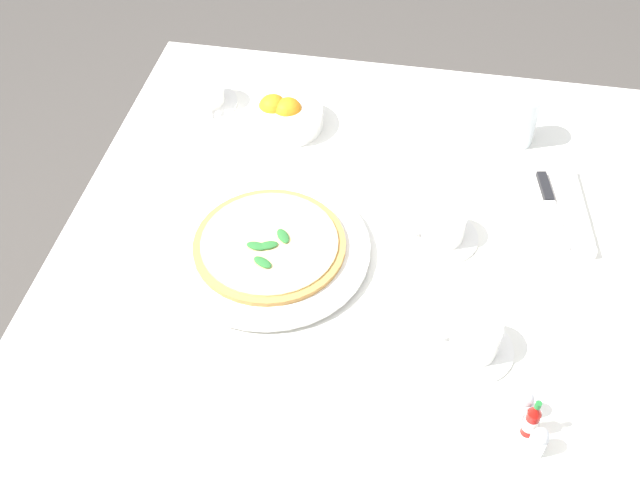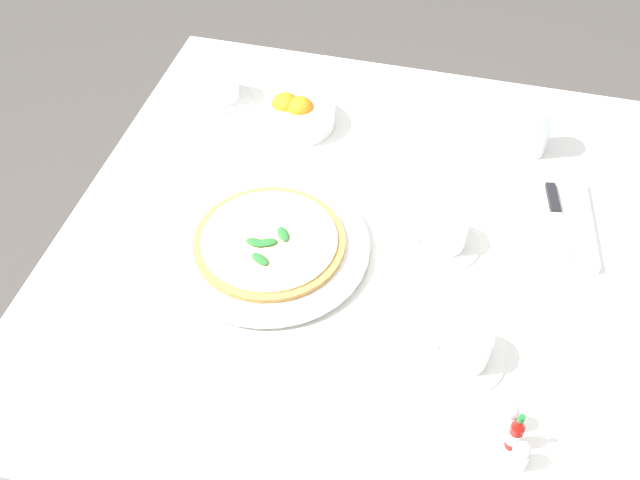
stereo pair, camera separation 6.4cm
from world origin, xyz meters
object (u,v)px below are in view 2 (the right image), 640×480
(napkin_folded, at_px, (555,222))
(hot_sauce_bottle, at_px, (515,434))
(coffee_cup_near_right, at_px, (445,234))
(citrus_bowl, at_px, (297,113))
(dinner_knife, at_px, (557,218))
(pizza_plate, at_px, (270,246))
(water_glass_far_left, at_px, (533,132))
(pizza, at_px, (269,241))
(coffee_cup_right_edge, at_px, (466,348))
(salt_shaker, at_px, (520,456))
(coffee_cup_left_edge, at_px, (221,87))
(pepper_shaker, at_px, (509,418))

(napkin_folded, height_order, hot_sauce_bottle, hot_sauce_bottle)
(coffee_cup_near_right, relative_size, hot_sauce_bottle, 1.58)
(napkin_folded, relative_size, citrus_bowl, 1.57)
(coffee_cup_near_right, relative_size, citrus_bowl, 0.88)
(dinner_knife, relative_size, citrus_bowl, 1.30)
(citrus_bowl, bearing_deg, dinner_knife, 72.20)
(pizza_plate, xyz_separation_m, citrus_bowl, (-0.35, -0.05, 0.02))
(pizza_plate, height_order, water_glass_far_left, water_glass_far_left)
(pizza, distance_m, coffee_cup_right_edge, 0.39)
(citrus_bowl, relative_size, salt_shaker, 2.67)
(pizza_plate, xyz_separation_m, coffee_cup_near_right, (-0.09, 0.30, 0.02))
(pizza_plate, distance_m, dinner_knife, 0.52)
(coffee_cup_near_right, xyz_separation_m, coffee_cup_left_edge, (-0.31, -0.53, 0.00))
(pizza, bearing_deg, dinner_knife, 110.58)
(coffee_cup_near_right, height_order, pepper_shaker, coffee_cup_near_right)
(water_glass_far_left, relative_size, salt_shaker, 1.95)
(coffee_cup_left_edge, bearing_deg, salt_shaker, 44.41)
(coffee_cup_right_edge, height_order, salt_shaker, coffee_cup_right_edge)
(pizza_plate, xyz_separation_m, salt_shaker, (0.30, 0.46, 0.01))
(napkin_folded, bearing_deg, salt_shaker, -11.10)
(dinner_knife, distance_m, hot_sauce_bottle, 0.46)
(water_glass_far_left, height_order, pepper_shaker, water_glass_far_left)
(dinner_knife, bearing_deg, salt_shaker, -14.66)
(pizza, bearing_deg, coffee_cup_left_edge, -150.07)
(coffee_cup_left_edge, bearing_deg, pepper_shaker, 45.95)
(pizza_plate, distance_m, salt_shaker, 0.55)
(coffee_cup_left_edge, height_order, hot_sauce_bottle, hot_sauce_bottle)
(citrus_bowl, xyz_separation_m, pepper_shaker, (0.60, 0.48, -0.00))
(hot_sauce_bottle, bearing_deg, pepper_shaker, -160.35)
(napkin_folded, height_order, salt_shaker, salt_shaker)
(coffee_cup_right_edge, relative_size, pepper_shaker, 2.36)
(coffee_cup_right_edge, distance_m, citrus_bowl, 0.64)
(coffee_cup_right_edge, xyz_separation_m, dinner_knife, (-0.33, 0.13, -0.01))
(pizza_plate, distance_m, coffee_cup_right_edge, 0.39)
(water_glass_far_left, bearing_deg, coffee_cup_near_right, -23.66)
(napkin_folded, distance_m, salt_shaker, 0.49)
(pizza_plate, height_order, napkin_folded, napkin_folded)
(citrus_bowl, xyz_separation_m, hot_sauce_bottle, (0.63, 0.49, 0.01))
(napkin_folded, bearing_deg, coffee_cup_left_edge, -113.80)
(coffee_cup_left_edge, distance_m, hot_sauce_bottle, 0.95)
(salt_shaker, bearing_deg, hot_sauce_bottle, -160.35)
(hot_sauce_bottle, bearing_deg, salt_shaker, 19.65)
(coffee_cup_near_right, bearing_deg, coffee_cup_left_edge, -120.29)
(pizza, distance_m, hot_sauce_bottle, 0.52)
(pizza, bearing_deg, hot_sauce_bottle, 58.45)
(coffee_cup_near_right, distance_m, coffee_cup_right_edge, 0.24)
(water_glass_far_left, bearing_deg, pepper_shaker, 0.74)
(coffee_cup_right_edge, xyz_separation_m, pepper_shaker, (0.10, 0.08, -0.00))
(coffee_cup_near_right, bearing_deg, water_glass_far_left, 156.34)
(coffee_cup_near_right, distance_m, citrus_bowl, 0.43)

